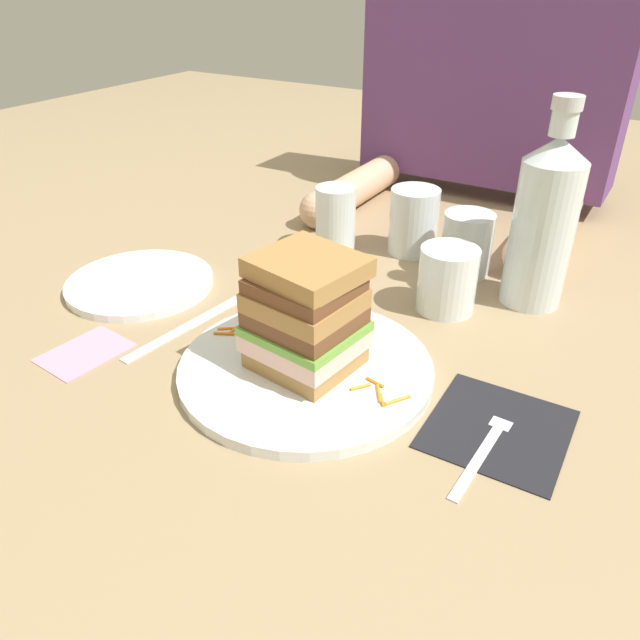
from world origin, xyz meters
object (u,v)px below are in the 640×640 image
object	(u,v)px
juice_glass	(447,282)
napkin_pink	(85,352)
water_bottle	(544,221)
fork	(490,439)
side_plate	(140,283)
diner_across	(492,67)
napkin_dark	(498,428)
empty_tumbler_2	(467,244)
empty_tumbler_1	(335,219)
main_plate	(306,368)
knife	(186,327)
empty_tumbler_0	(414,221)
sandwich	(306,315)

from	to	relation	value
juice_glass	napkin_pink	distance (m)	0.45
napkin_pink	water_bottle	bearing A→B (deg)	44.05
fork	side_plate	distance (m)	0.52
diner_across	fork	bearing A→B (deg)	-70.09
napkin_pink	juice_glass	bearing A→B (deg)	44.64
napkin_dark	empty_tumbler_2	distance (m)	0.35
empty_tumbler_1	napkin_pink	xyz separation A→B (m)	(-0.10, -0.40, -0.05)
empty_tumbler_1	diner_across	size ratio (longest dim) A/B	0.19
diner_across	main_plate	bearing A→B (deg)	-86.98
diner_across	knife	bearing A→B (deg)	-102.06
juice_glass	side_plate	xyz separation A→B (m)	(-0.38, -0.16, -0.03)
main_plate	water_bottle	world-z (taller)	water_bottle
empty_tumbler_0	empty_tumbler_2	xyz separation A→B (m)	(0.09, -0.03, -0.01)
napkin_dark	water_bottle	distance (m)	0.30
water_bottle	diner_across	xyz separation A→B (m)	(-0.20, 0.37, 0.12)
juice_glass	empty_tumbler_2	bearing A→B (deg)	97.83
sandwich	juice_glass	world-z (taller)	sandwich
sandwich	empty_tumbler_0	distance (m)	0.36
main_plate	diner_across	size ratio (longest dim) A/B	0.53
main_plate	napkin_dark	distance (m)	0.21
napkin_pink	diner_across	bearing A→B (deg)	75.10
main_plate	juice_glass	world-z (taller)	juice_glass
napkin_dark	empty_tumbler_1	xyz separation A→B (m)	(-0.35, 0.29, 0.05)
empty_tumbler_1	side_plate	xyz separation A→B (m)	(-0.17, -0.25, -0.04)
sandwich	napkin_dark	world-z (taller)	sandwich
napkin_dark	empty_tumbler_0	bearing A→B (deg)	125.42
sandwich	empty_tumbler_2	size ratio (longest dim) A/B	1.42
empty_tumbler_0	napkin_pink	bearing A→B (deg)	-114.46
side_plate	fork	bearing A→B (deg)	-6.47
juice_glass	empty_tumbler_0	distance (m)	0.18
empty_tumbler_0	diner_across	world-z (taller)	diner_across
knife	water_bottle	xyz separation A→B (m)	(0.34, 0.29, 0.11)
sandwich	napkin_pink	size ratio (longest dim) A/B	1.33
water_bottle	diner_across	world-z (taller)	diner_across
fork	empty_tumbler_0	size ratio (longest dim) A/B	1.67
fork	diner_across	size ratio (longest dim) A/B	0.32
napkin_pink	napkin_dark	bearing A→B (deg)	14.58
main_plate	diner_across	bearing A→B (deg)	93.02
sandwich	napkin_dark	xyz separation A→B (m)	(0.21, 0.02, -0.07)
main_plate	empty_tumbler_1	world-z (taller)	empty_tumbler_1
empty_tumbler_0	empty_tumbler_1	size ratio (longest dim) A/B	1.01
fork	water_bottle	size ratio (longest dim) A/B	0.64
empty_tumbler_2	fork	bearing A→B (deg)	-66.35
napkin_dark	side_plate	xyz separation A→B (m)	(-0.51, 0.04, 0.00)
main_plate	water_bottle	bearing A→B (deg)	60.45
fork	juice_glass	world-z (taller)	juice_glass
sandwich	fork	distance (m)	0.22
knife	water_bottle	world-z (taller)	water_bottle
water_bottle	empty_tumbler_2	world-z (taller)	water_bottle
empty_tumbler_2	empty_tumbler_0	bearing A→B (deg)	163.99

